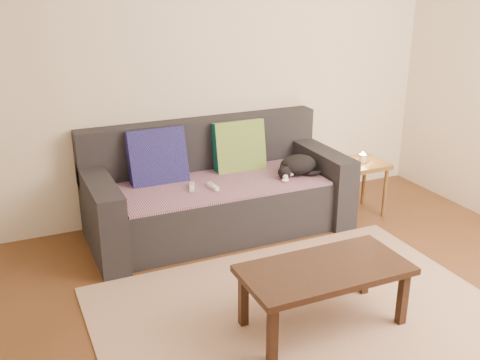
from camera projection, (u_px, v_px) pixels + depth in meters
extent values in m
plane|color=brown|center=(313.00, 329.00, 3.39)|extent=(4.50, 4.50, 0.00)
cube|color=beige|center=(195.00, 66.00, 4.65)|extent=(4.50, 0.04, 2.60)
cube|color=#232328|center=(220.00, 208.00, 4.61)|extent=(1.70, 0.78, 0.42)
cube|color=#232328|center=(201.00, 144.00, 4.80)|extent=(2.10, 0.18, 0.45)
cube|color=#232328|center=(102.00, 217.00, 4.21)|extent=(0.20, 0.90, 0.60)
cube|color=#232328|center=(319.00, 181.00, 4.94)|extent=(0.20, 0.90, 0.60)
cube|color=#3E284C|center=(220.00, 184.00, 4.51)|extent=(1.66, 0.74, 0.02)
cube|color=#0F0F42|center=(157.00, 158.00, 4.50)|extent=(0.47, 0.24, 0.48)
cube|color=#0B4C47|center=(239.00, 147.00, 4.77)|extent=(0.45, 0.19, 0.46)
ellipsoid|color=black|center=(298.00, 165.00, 4.67)|extent=(0.36, 0.31, 0.17)
sphere|color=black|center=(285.00, 173.00, 4.56)|extent=(0.13, 0.13, 0.11)
sphere|color=white|center=(285.00, 177.00, 4.53)|extent=(0.06, 0.06, 0.05)
ellipsoid|color=black|center=(315.00, 173.00, 4.63)|extent=(0.13, 0.07, 0.04)
cube|color=white|center=(213.00, 187.00, 4.38)|extent=(0.05, 0.15, 0.03)
cube|color=white|center=(192.00, 187.00, 4.38)|extent=(0.09, 0.15, 0.03)
cube|color=brown|center=(362.00, 164.00, 4.88)|extent=(0.38, 0.38, 0.04)
cylinder|color=brown|center=(356.00, 198.00, 4.78)|extent=(0.03, 0.03, 0.44)
cylinder|color=brown|center=(385.00, 193.00, 4.89)|extent=(0.03, 0.03, 0.44)
cylinder|color=brown|center=(336.00, 187.00, 5.04)|extent=(0.03, 0.03, 0.44)
cylinder|color=brown|center=(364.00, 182.00, 5.16)|extent=(0.03, 0.03, 0.44)
cylinder|color=beige|center=(362.00, 158.00, 4.86)|extent=(0.06, 0.06, 0.07)
sphere|color=#FFBF59|center=(363.00, 153.00, 4.85)|extent=(0.02, 0.02, 0.02)
cube|color=tan|center=(301.00, 315.00, 3.52)|extent=(2.50, 1.80, 0.01)
cube|color=black|center=(325.00, 270.00, 3.30)|extent=(1.00, 0.50, 0.04)
cube|color=black|center=(272.00, 335.00, 3.04)|extent=(0.05, 0.05, 0.36)
cube|color=black|center=(403.00, 299.00, 3.38)|extent=(0.05, 0.05, 0.36)
cube|color=black|center=(243.00, 300.00, 3.37)|extent=(0.05, 0.05, 0.36)
cube|color=black|center=(365.00, 270.00, 3.71)|extent=(0.05, 0.05, 0.36)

